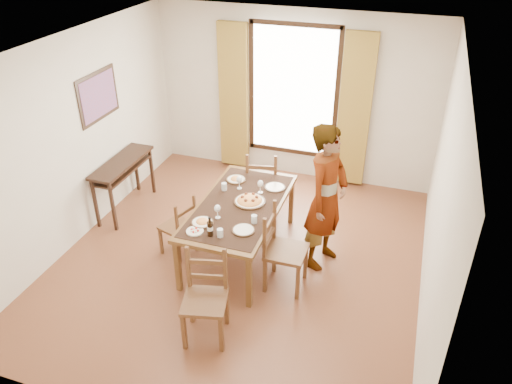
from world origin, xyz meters
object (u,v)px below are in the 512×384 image
(console_table, at_px, (122,168))
(man, at_px, (326,198))
(dining_table, at_px, (240,208))
(pasta_platter, at_px, (250,199))

(console_table, xyz_separation_m, man, (3.03, -0.30, 0.26))
(dining_table, distance_m, man, 1.09)
(man, bearing_deg, console_table, 102.14)
(man, xyz_separation_m, pasta_platter, (-0.94, -0.11, -0.14))
(dining_table, distance_m, pasta_platter, 0.17)
(console_table, relative_size, dining_table, 0.62)
(console_table, xyz_separation_m, dining_table, (1.98, -0.49, 0.01))
(dining_table, height_order, pasta_platter, pasta_platter)
(console_table, bearing_deg, man, -5.58)
(console_table, relative_size, man, 0.64)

